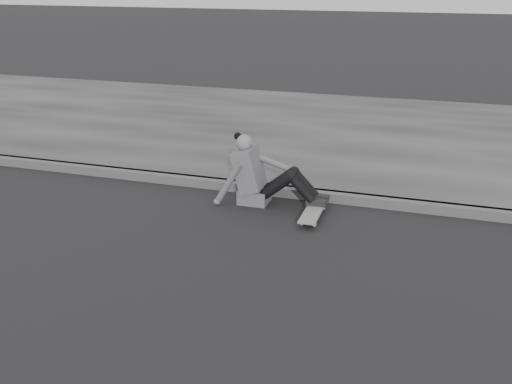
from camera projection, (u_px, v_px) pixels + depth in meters
ground at (259, 306)px, 4.92m from camera, size 80.00×80.00×0.00m
curb at (319, 195)px, 7.20m from camera, size 24.00×0.16×0.12m
sidewalk at (353, 134)px, 9.89m from camera, size 24.00×6.00×0.12m
skateboard at (313, 212)px, 6.67m from camera, size 0.20×0.78×0.09m
seated_woman at (259, 175)px, 6.99m from camera, size 1.38×0.46×0.88m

